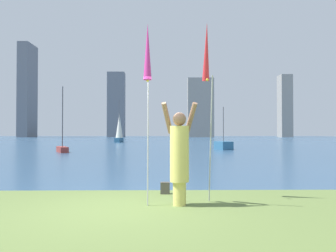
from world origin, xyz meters
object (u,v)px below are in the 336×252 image
(sailboat_4, at_px, (119,129))
(bag, at_px, (165,188))
(kite_flag_left, at_px, (148,56))
(sailboat_1, at_px, (223,145))
(person, at_px, (179,154))
(sailboat_0, at_px, (62,148))
(kite_flag_right, at_px, (207,56))

(sailboat_4, bearing_deg, bag, -81.23)
(kite_flag_left, bearing_deg, sailboat_1, 75.92)
(person, relative_size, kite_flag_left, 0.57)
(kite_flag_left, relative_size, bag, 13.09)
(person, height_order, kite_flag_left, kite_flag_left)
(person, bearing_deg, sailboat_1, 57.83)
(person, xyz_separation_m, bag, (-0.27, 1.22, -0.86))
(sailboat_1, bearing_deg, bag, -104.05)
(bag, xyz_separation_m, sailboat_0, (-7.26, 16.51, 0.16))
(kite_flag_right, bearing_deg, sailboat_0, 115.52)
(person, distance_m, sailboat_1, 21.64)
(person, height_order, sailboat_1, sailboat_1)
(kite_flag_right, bearing_deg, bag, 146.99)
(bag, bearing_deg, sailboat_4, 98.77)
(kite_flag_left, height_order, kite_flag_right, kite_flag_right)
(person, distance_m, sailboat_4, 42.18)
(bag, distance_m, sailboat_4, 40.96)
(sailboat_4, bearing_deg, sailboat_0, -92.44)
(person, xyz_separation_m, kite_flag_right, (0.62, 0.64, 2.10))
(sailboat_0, bearing_deg, sailboat_4, 87.56)
(person, distance_m, sailboat_0, 19.28)
(kite_flag_right, xyz_separation_m, sailboat_0, (-8.16, 17.09, -2.81))
(sailboat_0, bearing_deg, sailboat_1, 15.46)
(kite_flag_left, distance_m, sailboat_4, 42.22)
(sailboat_1, xyz_separation_m, sailboat_4, (-11.22, 20.55, 1.62))
(sailboat_0, bearing_deg, person, -66.98)
(kite_flag_left, xyz_separation_m, sailboat_0, (-6.91, 17.85, -2.62))
(person, height_order, kite_flag_right, kite_flag_right)
(kite_flag_left, distance_m, sailboat_1, 22.05)
(kite_flag_right, bearing_deg, sailboat_1, 78.73)
(kite_flag_left, xyz_separation_m, sailboat_4, (-5.89, 41.79, -0.95))
(kite_flag_right, xyz_separation_m, bag, (-0.90, 0.58, -2.97))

